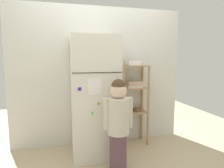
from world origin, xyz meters
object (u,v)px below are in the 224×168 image
refrigerator (94,96)px  pantry_shelf_unit (133,96)px  child_standing (118,116)px  fruit_bin (133,63)px

refrigerator → pantry_shelf_unit: 0.68m
refrigerator → child_standing: 0.56m
refrigerator → fruit_bin: 0.82m
refrigerator → pantry_shelf_unit: refrigerator is taller
pantry_shelf_unit → fruit_bin: bearing=99.0°
refrigerator → fruit_bin: (0.65, 0.21, 0.46)m
child_standing → fruit_bin: (0.43, 0.70, 0.61)m
refrigerator → pantry_shelf_unit: bearing=15.1°
refrigerator → child_standing: bearing=-66.4°
refrigerator → child_standing: (0.22, -0.49, -0.15)m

